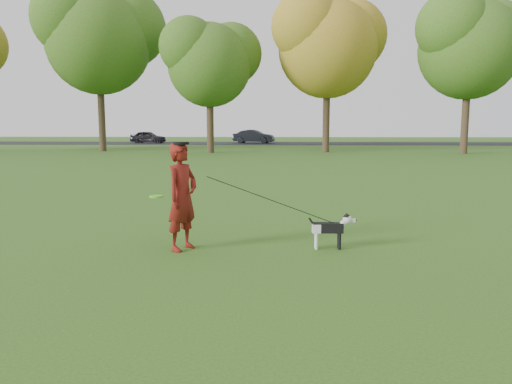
{
  "coord_description": "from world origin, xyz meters",
  "views": [
    {
      "loc": [
        0.29,
        -8.75,
        2.15
      ],
      "look_at": [
        0.01,
        -0.31,
        0.95
      ],
      "focal_mm": 35.0,
      "sensor_mm": 36.0,
      "label": 1
    }
  ],
  "objects_px": {
    "man": "(182,197)",
    "dog": "(332,227)",
    "car_mid": "(254,136)",
    "car_left": "(148,137)"
  },
  "relations": [
    {
      "from": "man",
      "to": "car_mid",
      "type": "height_order",
      "value": "man"
    },
    {
      "from": "car_left",
      "to": "car_mid",
      "type": "distance_m",
      "value": 10.38
    },
    {
      "from": "man",
      "to": "dog",
      "type": "height_order",
      "value": "man"
    },
    {
      "from": "dog",
      "to": "car_mid",
      "type": "distance_m",
      "value": 40.55
    },
    {
      "from": "dog",
      "to": "car_left",
      "type": "relative_size",
      "value": 0.24
    },
    {
      "from": "man",
      "to": "dog",
      "type": "bearing_deg",
      "value": -58.38
    },
    {
      "from": "car_left",
      "to": "car_mid",
      "type": "bearing_deg",
      "value": -80.55
    },
    {
      "from": "car_left",
      "to": "car_mid",
      "type": "height_order",
      "value": "car_mid"
    },
    {
      "from": "car_left",
      "to": "man",
      "type": "bearing_deg",
      "value": -155.72
    },
    {
      "from": "car_mid",
      "to": "car_left",
      "type": "bearing_deg",
      "value": 101.55
    }
  ]
}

